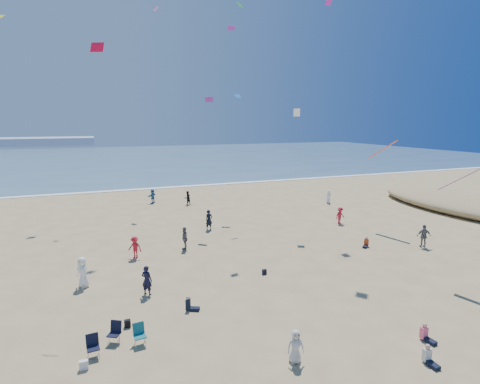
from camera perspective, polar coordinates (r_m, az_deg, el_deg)
name	(u,v)px	position (r m, az deg, el deg)	size (l,w,h in m)	color
ground	(267,377)	(16.77, 4.08, -26.33)	(220.00, 220.00, 0.00)	tan
ocean	(116,159)	(107.66, -18.33, 4.81)	(220.00, 100.00, 0.06)	#476B84
surf_line	(137,189)	(58.21, -15.36, 0.38)	(220.00, 1.20, 0.08)	white
standing_flyers	(250,234)	(31.27, 1.56, -6.46)	(28.93, 46.76, 1.93)	black
seated_group	(263,288)	(22.77, 3.49, -14.45)	(28.61, 19.49, 0.84)	silver
chair_cluster	(116,338)	(18.90, -18.37, -20.40)	(2.66, 1.54, 1.00)	black
white_tote	(84,365)	(18.20, -22.70, -23.15)	(0.35, 0.20, 0.40)	silver
black_backpack	(127,324)	(20.52, -16.78, -18.64)	(0.30, 0.22, 0.38)	black
navy_bag	(264,272)	(25.69, 3.73, -12.04)	(0.28, 0.18, 0.34)	black
kites_aloft	(317,69)	(29.47, 11.63, 17.85)	(34.60, 44.32, 27.99)	#DA2059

